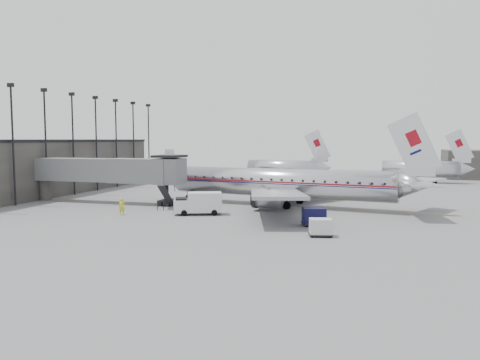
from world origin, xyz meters
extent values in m
plane|color=slate|center=(0.00, 0.00, 0.00)|extent=(160.00, 160.00, 0.00)
cube|color=#373432|center=(-34.00, 10.00, 4.00)|extent=(12.00, 46.00, 8.00)
cube|color=gold|center=(3.00, 6.00, 0.01)|extent=(60.00, 0.15, 0.01)
cube|color=#5B5E5F|center=(-22.00, 3.60, 4.30)|extent=(12.00, 2.80, 3.00)
cube|color=#5B5E5F|center=(-13.00, 3.60, 4.30)|extent=(8.00, 3.00, 3.10)
cube|color=#5B5E5F|center=(-9.00, 4.00, 4.30)|extent=(3.20, 3.60, 3.20)
cube|color=black|center=(-9.00, 4.00, 6.20)|extent=(3.40, 3.80, 0.30)
cube|color=white|center=(-9.00, 4.00, 6.70)|extent=(1.20, 0.15, 0.80)
cylinder|color=black|center=(-9.30, 3.60, 1.40)|extent=(0.56, 0.56, 2.80)
cube|color=black|center=(-9.30, 3.60, 0.35)|extent=(1.60, 2.20, 0.70)
cylinder|color=black|center=(-9.30, 2.60, 0.30)|extent=(0.30, 0.60, 0.60)
cylinder|color=black|center=(-9.30, 4.60, 0.30)|extent=(0.30, 0.60, 0.60)
cylinder|color=#373432|center=(-27.50, 3.60, 1.40)|extent=(1.60, 1.60, 2.80)
cube|color=black|center=(-8.20, 1.30, 1.50)|extent=(0.90, 3.20, 2.90)
cylinder|color=black|center=(-27.50, -2.00, 7.50)|extent=(0.24, 0.24, 15.00)
cube|color=black|center=(-27.50, -2.00, 15.00)|extent=(0.90, 0.25, 0.50)
cylinder|color=black|center=(-27.50, 4.00, 7.50)|extent=(0.24, 0.24, 15.00)
cube|color=black|center=(-27.50, 4.00, 15.00)|extent=(0.90, 0.25, 0.50)
cylinder|color=black|center=(-27.50, 10.00, 7.50)|extent=(0.24, 0.24, 15.00)
cube|color=black|center=(-27.50, 10.00, 15.00)|extent=(0.90, 0.25, 0.50)
cylinder|color=black|center=(-27.50, 16.00, 7.50)|extent=(0.24, 0.24, 15.00)
cube|color=black|center=(-27.50, 16.00, 15.00)|extent=(0.90, 0.25, 0.50)
cylinder|color=black|center=(-27.50, 22.00, 7.50)|extent=(0.24, 0.24, 15.00)
cube|color=black|center=(-27.50, 22.00, 15.00)|extent=(0.90, 0.25, 0.50)
cylinder|color=black|center=(-27.50, 28.00, 7.50)|extent=(0.24, 0.24, 15.00)
cube|color=black|center=(-27.50, 28.00, 15.00)|extent=(0.90, 0.25, 0.50)
cylinder|color=black|center=(-27.50, 34.00, 7.50)|extent=(0.24, 0.24, 15.00)
cube|color=black|center=(-27.50, 34.00, 15.00)|extent=(0.90, 0.25, 0.50)
cylinder|color=silver|center=(-2.00, 42.00, 2.60)|extent=(14.00, 3.20, 3.20)
cube|color=silver|center=(4.80, 42.00, 7.00)|extent=(5.17, 0.26, 6.52)
cylinder|color=black|center=(-6.50, 42.00, 0.50)|extent=(0.24, 0.24, 1.00)
cylinder|color=silver|center=(24.00, 46.00, 2.60)|extent=(14.00, 3.20, 3.20)
cube|color=silver|center=(30.80, 46.00, 7.00)|extent=(5.17, 0.26, 6.52)
cylinder|color=black|center=(19.50, 46.00, 0.50)|extent=(0.24, 0.24, 1.00)
cylinder|color=silver|center=(4.38, 7.49, 2.88)|extent=(28.97, 7.87, 3.55)
cone|color=silver|center=(-11.26, 9.89, 2.88)|extent=(3.38, 3.94, 3.55)
cone|color=silver|center=(20.30, 5.05, 3.26)|extent=(4.30, 3.91, 3.37)
cube|color=maroon|center=(4.38, 7.49, 3.12)|extent=(28.98, 7.92, 0.17)
cube|color=#090A51|center=(4.38, 7.49, 2.90)|extent=(28.98, 7.92, 0.10)
cube|color=silver|center=(20.02, 5.09, 7.67)|extent=(5.86, 1.18, 7.37)
cube|color=gray|center=(8.53, 15.59, 2.59)|extent=(12.73, 15.76, 1.14)
cube|color=gray|center=(5.91, -1.47, 2.59)|extent=(9.13, 16.19, 1.14)
cylinder|color=gray|center=(5.61, 12.35, 1.39)|extent=(3.53, 2.48, 2.01)
cylinder|color=gray|center=(4.09, 2.49, 1.39)|extent=(3.53, 2.48, 2.01)
cylinder|color=black|center=(-8.89, 9.53, 0.62)|extent=(0.19, 0.19, 1.25)
cylinder|color=black|center=(6.65, 9.67, 0.67)|extent=(0.25, 0.25, 1.34)
cylinder|color=black|center=(6.65, 9.67, 0.43)|extent=(1.00, 0.48, 0.96)
cylinder|color=black|center=(5.89, 4.74, 0.67)|extent=(0.25, 0.25, 1.34)
cylinder|color=black|center=(5.89, 4.74, 0.43)|extent=(1.00, 0.48, 0.96)
cube|color=silver|center=(-2.11, -1.77, 1.38)|extent=(4.19, 3.28, 2.15)
cube|color=silver|center=(-4.49, -2.73, 0.97)|extent=(2.25, 2.42, 1.44)
cube|color=black|center=(-4.49, -2.73, 1.59)|extent=(1.79, 2.08, 0.62)
cylinder|color=black|center=(-3.86, -3.47, 0.33)|extent=(0.70, 0.48, 0.66)
cylinder|color=black|center=(-4.55, -1.75, 0.33)|extent=(0.70, 0.48, 0.66)
cylinder|color=black|center=(-0.82, -2.25, 0.33)|extent=(0.70, 0.48, 0.66)
cylinder|color=black|center=(-1.51, -0.53, 0.33)|extent=(0.70, 0.48, 0.66)
cube|color=#0D0D34|center=(10.43, -5.20, 1.01)|extent=(2.53, 2.20, 1.49)
cube|color=black|center=(10.43, -5.20, 0.21)|extent=(2.66, 2.33, 0.13)
cylinder|color=black|center=(9.84, -6.08, 0.16)|extent=(0.34, 0.22, 0.32)
cylinder|color=black|center=(11.45, -5.53, 0.16)|extent=(0.34, 0.22, 0.32)
cylinder|color=black|center=(9.42, -4.88, 0.16)|extent=(0.34, 0.22, 0.32)
cylinder|color=black|center=(11.03, -4.32, 0.16)|extent=(0.34, 0.22, 0.32)
cube|color=silver|center=(11.64, -10.00, 0.88)|extent=(2.14, 1.80, 1.30)
cube|color=black|center=(11.64, -10.00, 0.19)|extent=(2.25, 1.91, 0.11)
cylinder|color=black|center=(11.06, -10.72, 0.14)|extent=(0.30, 0.18, 0.28)
cylinder|color=black|center=(12.50, -10.36, 0.14)|extent=(0.30, 0.18, 0.28)
cylinder|color=black|center=(10.79, -9.64, 0.14)|extent=(0.30, 0.18, 0.28)
cylinder|color=black|center=(12.23, -9.28, 0.14)|extent=(0.30, 0.18, 0.28)
imported|color=#C7CF18|center=(-10.78, -4.66, 0.92)|extent=(0.79, 0.69, 1.83)
camera|label=1|loc=(16.25, -49.96, 8.34)|focal=35.00mm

